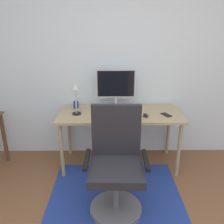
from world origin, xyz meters
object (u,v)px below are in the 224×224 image
at_px(desk, 120,118).
at_px(cell_phone, 166,115).
at_px(computer_mouse, 146,115).
at_px(desk_lamp, 76,93).
at_px(keyboard, 119,117).
at_px(coffee_cup, 76,105).
at_px(office_chair, 116,169).
at_px(monitor, 116,85).

bearing_deg(desk, cell_phone, -9.66).
height_order(computer_mouse, desk_lamp, desk_lamp).
bearing_deg(desk, keyboard, -97.04).
xyz_separation_m(computer_mouse, coffee_cup, (-0.87, 0.32, 0.03)).
relative_size(desk, desk_lamp, 4.03).
relative_size(keyboard, computer_mouse, 4.13).
height_order(computer_mouse, coffee_cup, coffee_cup).
relative_size(cell_phone, office_chair, 0.13).
relative_size(monitor, coffee_cup, 5.56).
height_order(monitor, cell_phone, monitor).
bearing_deg(desk_lamp, keyboard, -14.37).
xyz_separation_m(desk, desk_lamp, (-0.53, -0.05, 0.33)).
bearing_deg(desk_lamp, office_chair, -58.36).
bearing_deg(monitor, keyboard, -86.06).
distance_m(computer_mouse, desk_lamp, 0.87).
xyz_separation_m(monitor, computer_mouse, (0.35, -0.33, -0.29)).
bearing_deg(office_chair, desk_lamp, 122.78).
bearing_deg(desk_lamp, computer_mouse, -6.32).
distance_m(monitor, office_chair, 1.16).
relative_size(desk_lamp, office_chair, 0.36).
relative_size(desk, computer_mouse, 14.62).
bearing_deg(desk_lamp, cell_phone, -2.51).
distance_m(desk, desk_lamp, 0.63).
xyz_separation_m(desk, monitor, (-0.05, 0.19, 0.38)).
height_order(cell_phone, desk_lamp, desk_lamp).
distance_m(coffee_cup, office_chair, 1.15).
bearing_deg(keyboard, monitor, 93.94).
bearing_deg(office_chair, monitor, 90.14).
bearing_deg(office_chair, computer_mouse, 62.32).
xyz_separation_m(keyboard, cell_phone, (0.58, 0.08, -0.00)).
relative_size(computer_mouse, coffee_cup, 1.13).
xyz_separation_m(keyboard, desk_lamp, (-0.51, 0.13, 0.25)).
xyz_separation_m(cell_phone, office_chair, (-0.62, -0.71, -0.29)).
height_order(desk_lamp, office_chair, desk_lamp).
relative_size(computer_mouse, office_chair, 0.10).
bearing_deg(computer_mouse, keyboard, -173.23).
bearing_deg(cell_phone, coffee_cup, 140.48).
distance_m(cell_phone, desk_lamp, 1.12).
bearing_deg(cell_phone, desk, 144.51).
distance_m(computer_mouse, cell_phone, 0.26).
bearing_deg(coffee_cup, monitor, 1.37).
height_order(monitor, coffee_cup, monitor).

